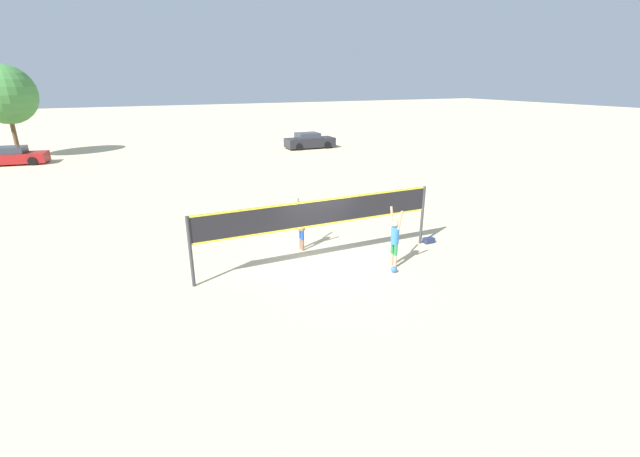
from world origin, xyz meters
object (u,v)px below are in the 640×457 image
(player_blocker, at_px, (301,224))
(volleyball, at_px, (394,269))
(volleyball_net, at_px, (320,217))
(parked_car_near, at_px, (15,156))
(gear_bag, at_px, (429,240))
(parked_car_mid, at_px, (309,141))
(tree_left_cluster, at_px, (5,95))
(player_spiker, at_px, (395,237))

(player_blocker, bearing_deg, volleyball, 32.48)
(volleyball_net, height_order, parked_car_near, volleyball_net)
(gear_bag, distance_m, parked_car_mid, 25.22)
(player_blocker, xyz_separation_m, parked_car_near, (-13.20, 25.25, -0.42))
(parked_car_near, bearing_deg, parked_car_mid, 2.53)
(parked_car_mid, distance_m, tree_left_cluster, 24.84)
(volleyball_net, height_order, tree_left_cluster, tree_left_cluster)
(volleyball_net, xyz_separation_m, tree_left_cluster, (-13.57, 29.70, 3.32))
(volleyball_net, height_order, parked_car_mid, volleyball_net)
(volleyball, xyz_separation_m, parked_car_near, (-15.26, 28.48, 0.51))
(volleyball, xyz_separation_m, parked_car_mid, (8.40, 26.33, 0.55))
(player_spiker, bearing_deg, parked_car_mid, -17.46)
(volleyball_net, height_order, player_blocker, volleyball_net)
(player_blocker, relative_size, gear_bag, 4.61)
(volleyball, distance_m, tree_left_cluster, 35.48)
(player_spiker, xyz_separation_m, parked_car_mid, (8.15, 25.92, -0.47))
(volleyball_net, distance_m, gear_bag, 5.03)
(parked_car_mid, bearing_deg, tree_left_cluster, 169.24)
(player_blocker, distance_m, parked_car_mid, 25.36)
(player_blocker, xyz_separation_m, parked_car_mid, (10.45, 23.11, -0.38))
(player_spiker, relative_size, parked_car_mid, 0.46)
(volleyball_net, xyz_separation_m, volleyball, (1.92, -1.84, -1.60))
(parked_car_mid, bearing_deg, volleyball, -106.14)
(volleyball_net, distance_m, parked_car_near, 29.80)
(player_blocker, xyz_separation_m, gear_bag, (4.91, -1.49, -0.93))
(parked_car_near, bearing_deg, tree_left_cluster, 102.05)
(gear_bag, height_order, parked_car_near, parked_car_near)
(player_spiker, distance_m, parked_car_mid, 27.18)
(gear_bag, distance_m, tree_left_cluster, 35.35)
(gear_bag, xyz_separation_m, parked_car_near, (-18.11, 26.74, 0.51))
(volleyball, bearing_deg, player_spiker, 58.46)
(parked_car_near, bearing_deg, gear_bag, -48.18)
(parked_car_near, height_order, tree_left_cluster, tree_left_cluster)
(player_spiker, height_order, tree_left_cluster, tree_left_cluster)
(player_blocker, xyz_separation_m, volleyball, (2.05, -3.22, -0.93))
(tree_left_cluster, bearing_deg, volleyball, -63.85)
(player_blocker, bearing_deg, tree_left_cluster, -154.62)
(volleyball, height_order, gear_bag, volleyball)
(parked_car_near, distance_m, tree_left_cluster, 5.38)
(player_blocker, height_order, volleyball, player_blocker)
(gear_bag, xyz_separation_m, parked_car_mid, (5.55, 24.60, 0.55))
(volleyball_net, xyz_separation_m, parked_car_mid, (10.32, 24.48, -1.05))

